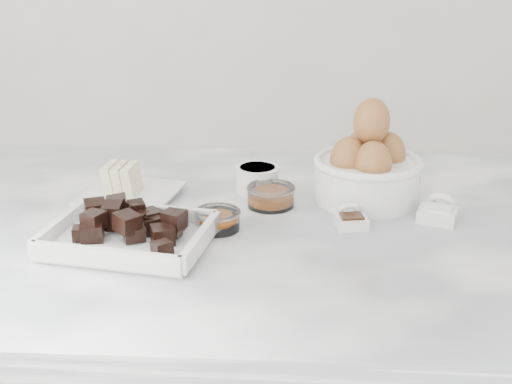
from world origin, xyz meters
TOP-DOWN VIEW (x-y plane):
  - marble_slab at (0.00, 0.00)m, footprint 1.20×0.80m
  - chocolate_dish at (-0.17, -0.11)m, footprint 0.27×0.22m
  - butter_plate at (-0.21, 0.09)m, footprint 0.18×0.18m
  - sugar_ramekin at (0.02, 0.14)m, footprint 0.08×0.08m
  - egg_bowl at (0.21, 0.11)m, footprint 0.19×0.19m
  - honey_bowl at (0.04, 0.07)m, footprint 0.09×0.09m
  - zest_bowl at (-0.04, -0.04)m, footprint 0.08×0.08m
  - vanilla_spoon at (0.18, -0.01)m, footprint 0.06×0.07m
  - salt_spoon at (0.32, 0.02)m, footprint 0.08×0.09m

SIDE VIEW (x-z plane):
  - marble_slab at x=0.00m, z-range 0.90..0.94m
  - vanilla_spoon at x=0.18m, z-range 0.93..0.97m
  - salt_spoon at x=0.32m, z-range 0.93..0.98m
  - zest_bowl at x=-0.04m, z-range 0.94..0.97m
  - honey_bowl at x=0.04m, z-range 0.94..0.98m
  - butter_plate at x=-0.21m, z-range 0.93..0.99m
  - chocolate_dish at x=-0.17m, z-range 0.93..1.00m
  - sugar_ramekin at x=0.02m, z-range 0.94..0.99m
  - egg_bowl at x=0.21m, z-range 0.91..1.09m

